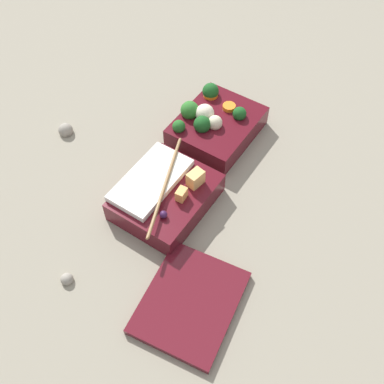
{
  "coord_description": "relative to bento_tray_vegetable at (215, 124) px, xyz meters",
  "views": [
    {
      "loc": [
        0.47,
        0.3,
        0.68
      ],
      "look_at": [
        0.08,
        0.04,
        0.04
      ],
      "focal_mm": 42.0,
      "sensor_mm": 36.0,
      "label": 1
    }
  ],
  "objects": [
    {
      "name": "ground_plane",
      "position": [
        0.1,
        0.02,
        -0.03
      ],
      "size": [
        3.0,
        3.0,
        0.0
      ],
      "primitive_type": "plane",
      "color": "gray"
    },
    {
      "name": "bento_tray_vegetable",
      "position": [
        0.0,
        0.0,
        0.0
      ],
      "size": [
        0.18,
        0.15,
        0.07
      ],
      "color": "#510F19",
      "rests_on": "ground_plane"
    },
    {
      "name": "bento_tray_rice",
      "position": [
        0.2,
        0.02,
        -0.0
      ],
      "size": [
        0.21,
        0.14,
        0.07
      ],
      "color": "#510F19",
      "rests_on": "ground_plane"
    },
    {
      "name": "bento_lid",
      "position": [
        0.34,
        0.17,
        -0.02
      ],
      "size": [
        0.19,
        0.16,
        0.01
      ],
      "primitive_type": "cube",
      "rotation": [
        0.0,
        0.0,
        0.14
      ],
      "color": "#510F19",
      "rests_on": "ground_plane"
    },
    {
      "name": "pebble_0",
      "position": [
        0.42,
        -0.02,
        -0.02
      ],
      "size": [
        0.02,
        0.02,
        0.02
      ],
      "primitive_type": "sphere",
      "color": "gray",
      "rests_on": "ground_plane"
    },
    {
      "name": "pebble_1",
      "position": [
        0.17,
        -0.26,
        -0.02
      ],
      "size": [
        0.03,
        0.03,
        0.03
      ],
      "primitive_type": "sphere",
      "color": "gray",
      "rests_on": "ground_plane"
    }
  ]
}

